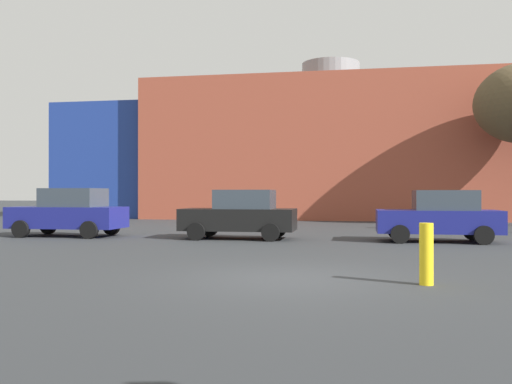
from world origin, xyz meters
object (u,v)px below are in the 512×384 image
Objects in this scene: parked_car_0 at (69,212)px; parked_car_1 at (240,214)px; bollard_yellow_0 at (426,254)px; parked_car_2 at (439,216)px.

parked_car_0 is 6.47m from parked_car_1.
parked_car_1 is at bearing 120.13° from bollard_yellow_0.
parked_car_0 is 14.69m from bollard_yellow_0.
bollard_yellow_0 is at bearing 120.13° from parked_car_1.
parked_car_1 is 10.34m from bollard_yellow_0.
parked_car_2 is at bearing 80.50° from bollard_yellow_0.
bollard_yellow_0 is (11.65, -8.94, -0.35)m from parked_car_0.
parked_car_1 reaches higher than bollard_yellow_0.
bollard_yellow_0 is (5.19, -8.94, -0.31)m from parked_car_1.
parked_car_0 is 3.81× the size of bollard_yellow_0.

